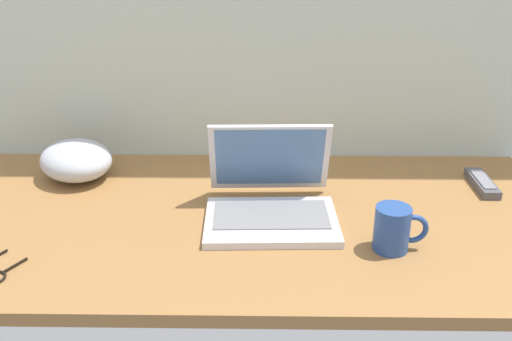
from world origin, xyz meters
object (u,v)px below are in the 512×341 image
Objects in this scene: coffee_mug at (394,228)px; remote_control_near at (482,183)px; cushion at (76,160)px; laptop at (271,198)px.

coffee_mug is 0.44m from remote_control_near.
remote_control_near is 1.10m from cushion.
laptop is 2.69× the size of coffee_mug.
laptop is at bearing -163.87° from remote_control_near.
coffee_mug reaches higher than remote_control_near.
laptop is 1.44× the size of cushion.
laptop is 0.30m from coffee_mug.
laptop reaches higher than cushion.
coffee_mug is 0.73× the size of remote_control_near.
cushion is at bearing 155.45° from coffee_mug.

